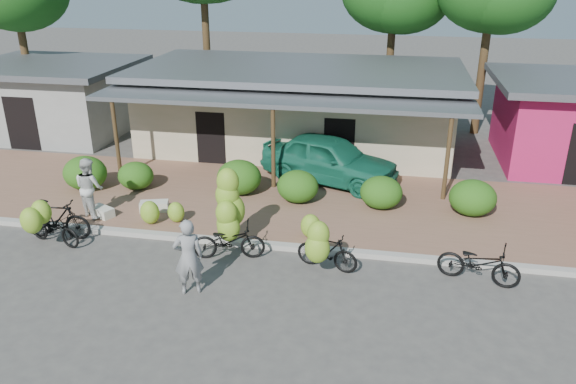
% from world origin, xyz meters
% --- Properties ---
extents(ground, '(100.00, 100.00, 0.00)m').
position_xyz_m(ground, '(0.00, 0.00, 0.00)').
color(ground, '#484543').
rests_on(ground, ground).
extents(sidewalk, '(60.00, 6.00, 0.12)m').
position_xyz_m(sidewalk, '(0.00, 5.00, 0.06)').
color(sidewalk, '#885D49').
rests_on(sidewalk, ground).
extents(curb, '(60.00, 0.25, 0.15)m').
position_xyz_m(curb, '(0.00, 2.00, 0.07)').
color(curb, '#A8A399').
rests_on(curb, ground).
extents(shop_main, '(13.00, 8.50, 3.35)m').
position_xyz_m(shop_main, '(0.00, 10.93, 1.72)').
color(shop_main, '#C9B598').
rests_on(shop_main, ground).
extents(shop_pink, '(6.00, 6.00, 3.25)m').
position_xyz_m(shop_pink, '(10.50, 10.99, 1.67)').
color(shop_pink, '#C01D58').
rests_on(shop_pink, ground).
extents(shop_grey, '(7.00, 6.00, 3.15)m').
position_xyz_m(shop_grey, '(-11.00, 10.99, 1.62)').
color(shop_grey, gray).
rests_on(shop_grey, ground).
extents(hedge_0, '(1.45, 1.31, 1.13)m').
position_xyz_m(hedge_0, '(-6.15, 4.74, 0.69)').
color(hedge_0, '#245012').
rests_on(hedge_0, sidewalk).
extents(hedge_1, '(1.19, 1.08, 0.93)m').
position_xyz_m(hedge_1, '(-4.50, 5.07, 0.59)').
color(hedge_1, '#245012').
rests_on(hedge_1, sidewalk).
extents(hedge_2, '(1.46, 1.32, 1.14)m').
position_xyz_m(hedge_2, '(-0.98, 5.31, 0.69)').
color(hedge_2, '#245012').
rests_on(hedge_2, sidewalk).
extents(hedge_3, '(1.32, 1.19, 1.03)m').
position_xyz_m(hedge_3, '(1.02, 5.00, 0.63)').
color(hedge_3, '#245012').
rests_on(hedge_3, sidewalk).
extents(hedge_4, '(1.31, 1.17, 1.02)m').
position_xyz_m(hedge_4, '(3.64, 5.01, 0.63)').
color(hedge_4, '#245012').
rests_on(hedge_4, sidewalk).
extents(hedge_5, '(1.40, 1.26, 1.09)m').
position_xyz_m(hedge_5, '(6.35, 5.02, 0.67)').
color(hedge_5, '#245012').
rests_on(hedge_5, sidewalk).
extents(bike_far_left, '(1.86, 1.40, 1.34)m').
position_xyz_m(bike_far_left, '(-5.13, 1.04, 0.55)').
color(bike_far_left, black).
rests_on(bike_far_left, ground).
extents(bike_left, '(1.96, 1.21, 1.44)m').
position_xyz_m(bike_left, '(-5.18, 1.39, 0.64)').
color(bike_left, black).
rests_on(bike_left, ground).
extents(bike_center, '(2.00, 1.39, 2.31)m').
position_xyz_m(bike_center, '(-0.22, 1.52, 0.90)').
color(bike_center, black).
rests_on(bike_center, ground).
extents(bike_right, '(1.69, 1.32, 1.59)m').
position_xyz_m(bike_right, '(2.37, 0.97, 0.69)').
color(bike_right, black).
rests_on(bike_right, ground).
extents(bike_far_right, '(2.06, 1.13, 1.03)m').
position_xyz_m(bike_far_right, '(6.11, 1.26, 0.51)').
color(bike_far_right, black).
rests_on(bike_far_right, ground).
extents(loose_banana_a, '(0.57, 0.48, 0.71)m').
position_xyz_m(loose_banana_a, '(-2.93, 2.60, 0.47)').
color(loose_banana_a, '#A0C030').
rests_on(loose_banana_a, sidewalk).
extents(loose_banana_b, '(0.50, 0.42, 0.62)m').
position_xyz_m(loose_banana_b, '(-2.23, 2.85, 0.43)').
color(loose_banana_b, '#A0C030').
rests_on(loose_banana_b, sidewalk).
extents(loose_banana_c, '(0.55, 0.47, 0.69)m').
position_xyz_m(loose_banana_c, '(1.80, 2.61, 0.47)').
color(loose_banana_c, '#A0C030').
rests_on(loose_banana_c, sidewalk).
extents(sack_near, '(0.93, 0.63, 0.30)m').
position_xyz_m(sack_near, '(-3.19, 3.48, 0.27)').
color(sack_near, silver).
rests_on(sack_near, sidewalk).
extents(sack_far, '(0.84, 0.67, 0.28)m').
position_xyz_m(sack_far, '(-4.58, 2.83, 0.26)').
color(sack_far, silver).
rests_on(sack_far, sidewalk).
extents(vendor, '(0.81, 0.69, 1.89)m').
position_xyz_m(vendor, '(-0.58, -0.50, 0.94)').
color(vendor, gray).
rests_on(vendor, ground).
extents(bystander, '(1.11, 1.03, 1.82)m').
position_xyz_m(bystander, '(-4.88, 2.81, 1.03)').
color(bystander, silver).
rests_on(bystander, sidewalk).
extents(teal_van, '(5.15, 3.48, 1.63)m').
position_xyz_m(teal_van, '(1.77, 7.00, 0.93)').
color(teal_van, '#16654C').
rests_on(teal_van, sidewalk).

